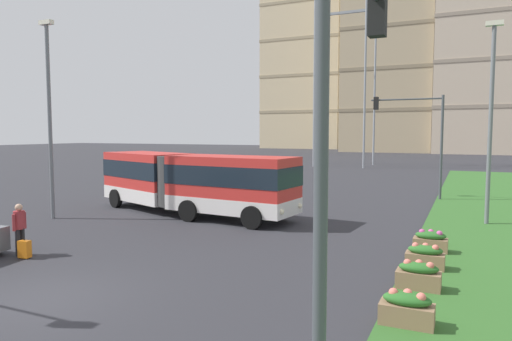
{
  "coord_description": "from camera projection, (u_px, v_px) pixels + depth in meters",
  "views": [
    {
      "loc": [
        9.41,
        -7.86,
        4.09
      ],
      "look_at": [
        -0.2,
        13.08,
        2.2
      ],
      "focal_mm": 32.47,
      "sensor_mm": 36.0,
      "label": 1
    }
  ],
  "objects": [
    {
      "name": "flower_planter_3",
      "position": [
        430.0,
        241.0,
        15.66
      ],
      "size": [
        1.1,
        0.56,
        0.74
      ],
      "color": "#937051",
      "rests_on": "grass_median"
    },
    {
      "name": "ground_plane",
      "position": [
        42.0,
        299.0,
        11.37
      ],
      "size": [
        260.0,
        260.0,
        0.0
      ],
      "primitive_type": "plane",
      "color": "#2D2D33"
    },
    {
      "name": "flower_planter_0",
      "position": [
        407.0,
        308.0,
        9.67
      ],
      "size": [
        1.1,
        0.56,
        0.74
      ],
      "color": "#937051",
      "rests_on": "grass_median"
    },
    {
      "name": "pedestrian_crossing",
      "position": [
        19.0,
        226.0,
        15.36
      ],
      "size": [
        0.36,
        0.57,
        1.74
      ],
      "color": "black",
      "rests_on": "ground"
    },
    {
      "name": "apartment_tower_centre",
      "position": [
        481.0,
        45.0,
        91.63
      ],
      "size": [
        16.4,
        17.65,
        42.76
      ],
      "color": "#C6B299",
      "rests_on": "ground"
    },
    {
      "name": "car_white_van",
      "position": [
        250.0,
        175.0,
        36.12
      ],
      "size": [
        4.56,
        2.37,
        1.58
      ],
      "color": "silver",
      "rests_on": "ground"
    },
    {
      "name": "flower_planter_2",
      "position": [
        425.0,
        256.0,
        13.73
      ],
      "size": [
        1.1,
        0.56,
        0.74
      ],
      "color": "#937051",
      "rests_on": "grass_median"
    },
    {
      "name": "streetlight_left",
      "position": [
        49.0,
        112.0,
        21.67
      ],
      "size": [
        0.7,
        0.28,
        9.26
      ],
      "color": "slate",
      "rests_on": "ground"
    },
    {
      "name": "traffic_light_far_right",
      "position": [
        418.0,
        128.0,
        28.2
      ],
      "size": [
        4.3,
        0.28,
        6.33
      ],
      "color": "#474C51",
      "rests_on": "ground"
    },
    {
      "name": "apartment_tower_westcentre",
      "position": [
        392.0,
        35.0,
        100.32
      ],
      "size": [
        18.6,
        18.23,
        50.31
      ],
      "color": "tan",
      "rests_on": "ground"
    },
    {
      "name": "traffic_light_near_right",
      "position": [
        346.0,
        108.0,
        5.96
      ],
      "size": [
        0.28,
        3.54,
        6.49
      ],
      "color": "#474C51",
      "rests_on": "ground"
    },
    {
      "name": "articulated_bus",
      "position": [
        189.0,
        181.0,
        23.16
      ],
      "size": [
        12.0,
        5.08,
        3.0
      ],
      "color": "red",
      "rests_on": "ground"
    },
    {
      "name": "transmission_pylon",
      "position": [
        346.0,
        38.0,
        56.04
      ],
      "size": [
        9.0,
        6.24,
        28.33
      ],
      "color": "gray",
      "rests_on": "ground"
    },
    {
      "name": "flower_planter_1",
      "position": [
        418.0,
        275.0,
        11.91
      ],
      "size": [
        1.1,
        0.56,
        0.74
      ],
      "color": "#937051",
      "rests_on": "grass_median"
    },
    {
      "name": "rolling_suitcase",
      "position": [
        25.0,
        249.0,
        15.05
      ],
      "size": [
        0.4,
        0.3,
        0.97
      ],
      "color": "orange",
      "rests_on": "ground"
    },
    {
      "name": "apartment_tower_west",
      "position": [
        307.0,
        62.0,
        122.24
      ],
      "size": [
        20.9,
        15.88,
        45.35
      ],
      "color": "beige",
      "rests_on": "ground"
    },
    {
      "name": "streetlight_median",
      "position": [
        491.0,
        115.0,
        20.05
      ],
      "size": [
        0.7,
        0.28,
        8.85
      ],
      "color": "slate",
      "rests_on": "ground"
    }
  ]
}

